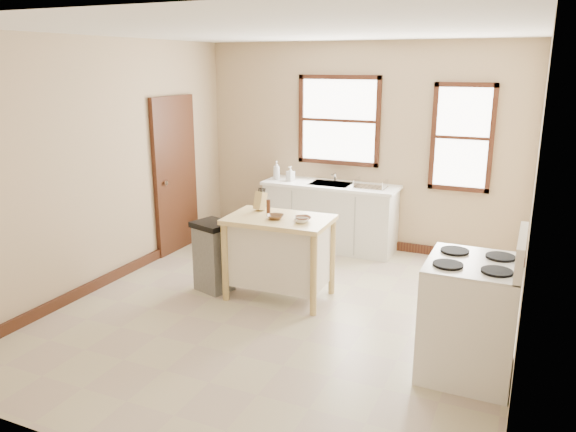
# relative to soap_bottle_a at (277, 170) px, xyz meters

# --- Properties ---
(floor) EXTENTS (5.00, 5.00, 0.00)m
(floor) POSITION_rel_soap_bottle_a_xyz_m (1.10, -2.16, -1.05)
(floor) COLOR #B5A28F
(floor) RESTS_ON ground
(ceiling) EXTENTS (5.00, 5.00, 0.00)m
(ceiling) POSITION_rel_soap_bottle_a_xyz_m (1.10, -2.16, 1.75)
(ceiling) COLOR white
(ceiling) RESTS_ON ground
(wall_back) EXTENTS (4.50, 0.04, 2.80)m
(wall_back) POSITION_rel_soap_bottle_a_xyz_m (1.10, 0.34, 0.35)
(wall_back) COLOR tan
(wall_back) RESTS_ON ground
(wall_left) EXTENTS (0.04, 5.00, 2.80)m
(wall_left) POSITION_rel_soap_bottle_a_xyz_m (-1.15, -2.16, 0.35)
(wall_left) COLOR tan
(wall_left) RESTS_ON ground
(wall_right) EXTENTS (0.04, 5.00, 2.80)m
(wall_right) POSITION_rel_soap_bottle_a_xyz_m (3.35, -2.16, 0.35)
(wall_right) COLOR tan
(wall_right) RESTS_ON ground
(window_main) EXTENTS (1.17, 0.06, 1.22)m
(window_main) POSITION_rel_soap_bottle_a_xyz_m (0.80, 0.32, 0.70)
(window_main) COLOR black
(window_main) RESTS_ON wall_back
(window_side) EXTENTS (0.77, 0.06, 1.37)m
(window_side) POSITION_rel_soap_bottle_a_xyz_m (2.45, 0.32, 0.55)
(window_side) COLOR black
(window_side) RESTS_ON wall_back
(door_left) EXTENTS (0.06, 0.90, 2.10)m
(door_left) POSITION_rel_soap_bottle_a_xyz_m (-1.11, -0.86, -0.00)
(door_left) COLOR black
(door_left) RESTS_ON ground
(baseboard_back) EXTENTS (4.50, 0.04, 0.12)m
(baseboard_back) POSITION_rel_soap_bottle_a_xyz_m (1.10, 0.31, -0.99)
(baseboard_back) COLOR black
(baseboard_back) RESTS_ON ground
(baseboard_left) EXTENTS (0.04, 5.00, 0.12)m
(baseboard_left) POSITION_rel_soap_bottle_a_xyz_m (-1.12, -2.16, -0.99)
(baseboard_left) COLOR black
(baseboard_left) RESTS_ON ground
(sink_counter) EXTENTS (1.86, 0.62, 0.92)m
(sink_counter) POSITION_rel_soap_bottle_a_xyz_m (0.80, 0.04, -0.59)
(sink_counter) COLOR silver
(sink_counter) RESTS_ON ground
(faucet) EXTENTS (0.03, 0.03, 0.22)m
(faucet) POSITION_rel_soap_bottle_a_xyz_m (0.80, 0.22, -0.02)
(faucet) COLOR silver
(faucet) RESTS_ON sink_counter
(soap_bottle_a) EXTENTS (0.13, 0.13, 0.26)m
(soap_bottle_a) POSITION_rel_soap_bottle_a_xyz_m (0.00, 0.00, 0.00)
(soap_bottle_a) COLOR #B2B2B2
(soap_bottle_a) RESTS_ON sink_counter
(soap_bottle_b) EXTENTS (0.12, 0.12, 0.20)m
(soap_bottle_b) POSITION_rel_soap_bottle_a_xyz_m (0.22, -0.01, -0.03)
(soap_bottle_b) COLOR #B2B2B2
(soap_bottle_b) RESTS_ON sink_counter
(dish_rack) EXTENTS (0.46, 0.37, 0.10)m
(dish_rack) POSITION_rel_soap_bottle_a_xyz_m (1.38, -0.01, -0.08)
(dish_rack) COLOR silver
(dish_rack) RESTS_ON sink_counter
(kitchen_island) EXTENTS (1.14, 0.75, 0.91)m
(kitchen_island) POSITION_rel_soap_bottle_a_xyz_m (0.88, -1.81, -0.59)
(kitchen_island) COLOR #EDD98B
(kitchen_island) RESTS_ON ground
(knife_block) EXTENTS (0.12, 0.12, 0.20)m
(knife_block) POSITION_rel_soap_bottle_a_xyz_m (0.56, -1.62, -0.04)
(knife_block) COLOR #DBBC73
(knife_block) RESTS_ON kitchen_island
(pepper_grinder) EXTENTS (0.06, 0.06, 0.15)m
(pepper_grinder) POSITION_rel_soap_bottle_a_xyz_m (0.70, -1.69, -0.06)
(pepper_grinder) COLOR #3D1D10
(pepper_grinder) RESTS_ON kitchen_island
(bowl_a) EXTENTS (0.23, 0.23, 0.04)m
(bowl_a) POSITION_rel_soap_bottle_a_xyz_m (0.87, -1.87, -0.11)
(bowl_a) COLOR brown
(bowl_a) RESTS_ON kitchen_island
(bowl_b) EXTENTS (0.24, 0.24, 0.04)m
(bowl_b) POSITION_rel_soap_bottle_a_xyz_m (1.16, -1.81, -0.12)
(bowl_b) COLOR brown
(bowl_b) RESTS_ON kitchen_island
(bowl_c) EXTENTS (0.19, 0.19, 0.05)m
(bowl_c) POSITION_rel_soap_bottle_a_xyz_m (1.18, -1.90, -0.11)
(bowl_c) COLOR silver
(bowl_c) RESTS_ON kitchen_island
(trash_bin) EXTENTS (0.50, 0.45, 0.81)m
(trash_bin) POSITION_rel_soap_bottle_a_xyz_m (0.12, -1.93, -0.65)
(trash_bin) COLOR slate
(trash_bin) RESTS_ON ground
(gas_stove) EXTENTS (0.78, 0.80, 1.25)m
(gas_stove) POSITION_rel_soap_bottle_a_xyz_m (2.98, -2.59, -0.43)
(gas_stove) COLOR white
(gas_stove) RESTS_ON ground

